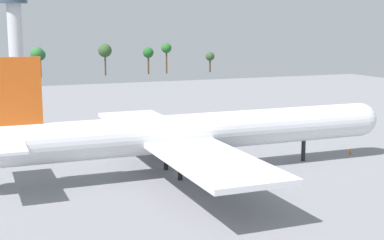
% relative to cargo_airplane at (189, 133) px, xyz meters
% --- Properties ---
extents(ground_plane, '(272.05, 272.05, 0.00)m').
position_rel_cargo_airplane_xyz_m(ground_plane, '(0.53, 0.00, -6.24)').
color(ground_plane, gray).
extents(cargo_airplane, '(68.01, 54.32, 18.29)m').
position_rel_cargo_airplane_xyz_m(cargo_airplane, '(0.00, 0.00, 0.00)').
color(cargo_airplane, silver).
rests_on(cargo_airplane, ground_plane).
extents(safety_cone_nose, '(0.58, 0.58, 0.83)m').
position_rel_cargo_airplane_xyz_m(safety_cone_nose, '(31.13, 1.21, -5.83)').
color(safety_cone_nose, orange).
rests_on(safety_cone_nose, ground_plane).
extents(control_tower, '(10.28, 10.28, 34.29)m').
position_rel_cargo_airplane_xyz_m(control_tower, '(-13.45, 145.79, 14.15)').
color(control_tower, silver).
rests_on(control_tower, ground_plane).
extents(tree_line_backdrop, '(86.76, 6.12, 14.43)m').
position_rel_cargo_airplane_xyz_m(tree_line_backdrop, '(27.86, 170.82, 4.03)').
color(tree_line_backdrop, '#51381E').
rests_on(tree_line_backdrop, ground_plane).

